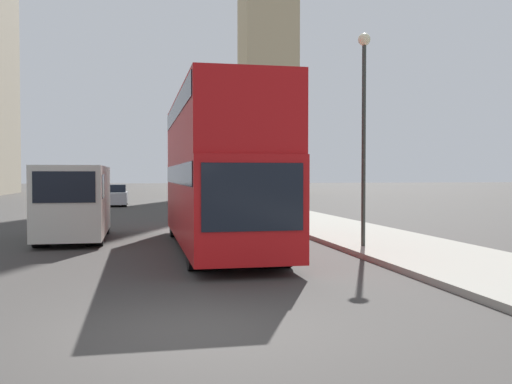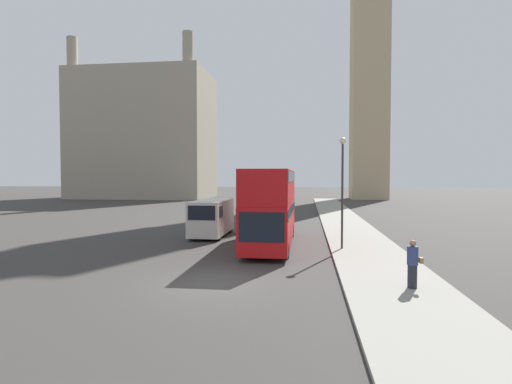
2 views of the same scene
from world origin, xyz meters
The scene contains 9 objects.
ground_plane centered at (0.00, 0.00, 0.00)m, with size 300.00×300.00×0.00m, color #383533.
sidewalk_strip centered at (6.99, 0.00, 0.07)m, with size 3.98×120.00×0.15m.
clock_tower centered at (15.20, 62.15, 35.37)m, with size 7.07×7.24×68.98m.
building_block_distant centered at (-28.55, 61.54, 12.37)m, with size 25.98×15.97×30.03m.
red_double_decker_bus centered at (1.55, 8.85, 2.52)m, with size 2.51×10.61×4.54m.
white_van centered at (-2.94, 12.10, 1.35)m, with size 2.12×5.58×2.53m.
pedestrian centered at (7.46, -0.29, 1.02)m, with size 0.55×0.39×1.74m.
street_lamp centered at (5.64, 7.53, 4.17)m, with size 0.36×0.36×6.19m.
parked_sedan centered at (-2.52, 34.52, 0.70)m, with size 1.81×4.59×1.54m.
Camera 2 is at (3.66, -15.11, 4.15)m, focal length 28.00 mm.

